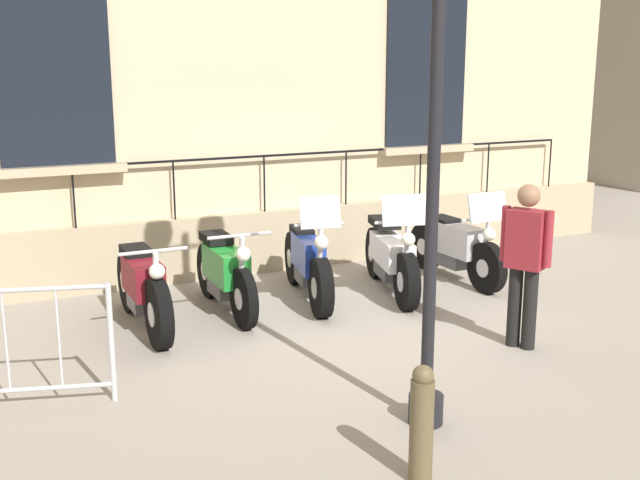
{
  "coord_description": "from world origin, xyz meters",
  "views": [
    {
      "loc": [
        7.73,
        -3.91,
        2.85
      ],
      "look_at": [
        -0.3,
        0.0,
        0.8
      ],
      "focal_mm": 44.12,
      "sensor_mm": 36.0,
      "label": 1
    }
  ],
  "objects_px": {
    "motorcycle_blue": "(308,264)",
    "pedestrian_walking": "(525,257)",
    "motorcycle_maroon": "(143,289)",
    "bollard": "(422,424)",
    "motorcycle_white": "(391,258)",
    "motorcycle_green": "(225,274)",
    "motorcycle_silver": "(457,248)"
  },
  "relations": [
    {
      "from": "motorcycle_maroon",
      "to": "bollard",
      "type": "xyz_separation_m",
      "value": [
        4.0,
        0.94,
        -0.02
      ]
    },
    {
      "from": "motorcycle_maroon",
      "to": "motorcycle_green",
      "type": "distance_m",
      "value": 1.0
    },
    {
      "from": "motorcycle_silver",
      "to": "motorcycle_green",
      "type": "bearing_deg",
      "value": -91.42
    },
    {
      "from": "motorcycle_maroon",
      "to": "pedestrian_walking",
      "type": "distance_m",
      "value": 4.02
    },
    {
      "from": "bollard",
      "to": "pedestrian_walking",
      "type": "height_order",
      "value": "pedestrian_walking"
    },
    {
      "from": "motorcycle_maroon",
      "to": "motorcycle_silver",
      "type": "relative_size",
      "value": 1.05
    },
    {
      "from": "motorcycle_maroon",
      "to": "motorcycle_green",
      "type": "xyz_separation_m",
      "value": [
        -0.16,
        0.99,
        0.01
      ]
    },
    {
      "from": "motorcycle_maroon",
      "to": "motorcycle_blue",
      "type": "height_order",
      "value": "motorcycle_blue"
    },
    {
      "from": "motorcycle_green",
      "to": "pedestrian_walking",
      "type": "relative_size",
      "value": 1.17
    },
    {
      "from": "motorcycle_blue",
      "to": "pedestrian_walking",
      "type": "height_order",
      "value": "pedestrian_walking"
    },
    {
      "from": "pedestrian_walking",
      "to": "bollard",
      "type": "bearing_deg",
      "value": -53.15
    },
    {
      "from": "motorcycle_green",
      "to": "pedestrian_walking",
      "type": "distance_m",
      "value": 3.37
    },
    {
      "from": "motorcycle_white",
      "to": "motorcycle_blue",
      "type": "bearing_deg",
      "value": -100.17
    },
    {
      "from": "motorcycle_white",
      "to": "bollard",
      "type": "xyz_separation_m",
      "value": [
        3.99,
        -2.16,
        -0.02
      ]
    },
    {
      "from": "motorcycle_white",
      "to": "motorcycle_silver",
      "type": "xyz_separation_m",
      "value": [
        -0.09,
        1.05,
        -0.0
      ]
    },
    {
      "from": "motorcycle_green",
      "to": "motorcycle_blue",
      "type": "bearing_deg",
      "value": 91.02
    },
    {
      "from": "motorcycle_white",
      "to": "motorcycle_silver",
      "type": "bearing_deg",
      "value": 95.05
    },
    {
      "from": "motorcycle_green",
      "to": "pedestrian_walking",
      "type": "height_order",
      "value": "pedestrian_walking"
    },
    {
      "from": "motorcycle_maroon",
      "to": "pedestrian_walking",
      "type": "height_order",
      "value": "pedestrian_walking"
    },
    {
      "from": "motorcycle_white",
      "to": "motorcycle_silver",
      "type": "height_order",
      "value": "motorcycle_white"
    },
    {
      "from": "motorcycle_blue",
      "to": "bollard",
      "type": "distance_m",
      "value": 4.33
    },
    {
      "from": "motorcycle_green",
      "to": "motorcycle_blue",
      "type": "height_order",
      "value": "motorcycle_blue"
    },
    {
      "from": "motorcycle_white",
      "to": "bollard",
      "type": "distance_m",
      "value": 4.54
    },
    {
      "from": "motorcycle_green",
      "to": "motorcycle_white",
      "type": "xyz_separation_m",
      "value": [
        0.17,
        2.11,
        -0.0
      ]
    },
    {
      "from": "motorcycle_green",
      "to": "bollard",
      "type": "bearing_deg",
      "value": -0.63
    },
    {
      "from": "motorcycle_maroon",
      "to": "pedestrian_walking",
      "type": "xyz_separation_m",
      "value": [
        2.24,
        3.3,
        0.5
      ]
    },
    {
      "from": "pedestrian_walking",
      "to": "motorcycle_silver",
      "type": "bearing_deg",
      "value": 159.71
    },
    {
      "from": "motorcycle_maroon",
      "to": "motorcycle_silver",
      "type": "height_order",
      "value": "motorcycle_silver"
    },
    {
      "from": "motorcycle_green",
      "to": "motorcycle_white",
      "type": "height_order",
      "value": "motorcycle_white"
    },
    {
      "from": "bollard",
      "to": "motorcycle_maroon",
      "type": "bearing_deg",
      "value": -166.73
    },
    {
      "from": "motorcycle_green",
      "to": "motorcycle_silver",
      "type": "height_order",
      "value": "motorcycle_silver"
    },
    {
      "from": "pedestrian_walking",
      "to": "motorcycle_green",
      "type": "bearing_deg",
      "value": -136.12
    }
  ]
}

